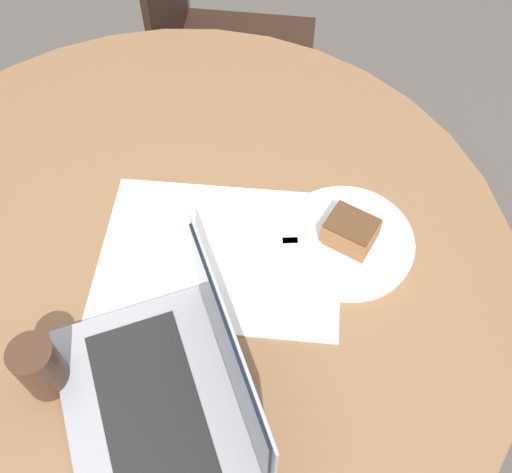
{
  "coord_description": "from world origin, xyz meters",
  "views": [
    {
      "loc": [
        0.11,
        -0.54,
        1.63
      ],
      "look_at": [
        0.16,
        0.0,
        0.81
      ],
      "focal_mm": 42.0,
      "sensor_mm": 36.0,
      "label": 1
    }
  ],
  "objects_px": {
    "coffee_glass": "(40,367)",
    "laptop": "(170,396)",
    "plate": "(346,241)",
    "chair": "(213,41)"
  },
  "relations": [
    {
      "from": "chair",
      "to": "plate",
      "type": "distance_m",
      "value": 0.96
    },
    {
      "from": "coffee_glass",
      "to": "laptop",
      "type": "xyz_separation_m",
      "value": [
        0.18,
        -0.05,
        -0.02
      ]
    },
    {
      "from": "chair",
      "to": "plate",
      "type": "bearing_deg",
      "value": 24.74
    },
    {
      "from": "chair",
      "to": "laptop",
      "type": "bearing_deg",
      "value": 7.12
    },
    {
      "from": "plate",
      "to": "coffee_glass",
      "type": "bearing_deg",
      "value": -156.9
    },
    {
      "from": "plate",
      "to": "chair",
      "type": "bearing_deg",
      "value": 102.88
    },
    {
      "from": "plate",
      "to": "laptop",
      "type": "distance_m",
      "value": 0.39
    },
    {
      "from": "chair",
      "to": "plate",
      "type": "xyz_separation_m",
      "value": [
        0.2,
        -0.89,
        0.28
      ]
    },
    {
      "from": "plate",
      "to": "laptop",
      "type": "bearing_deg",
      "value": -139.55
    },
    {
      "from": "coffee_glass",
      "to": "laptop",
      "type": "relative_size",
      "value": 0.28
    }
  ]
}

